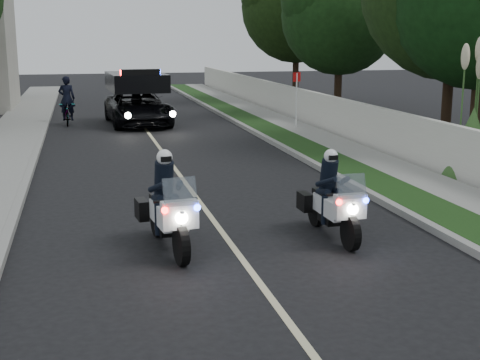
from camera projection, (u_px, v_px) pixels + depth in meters
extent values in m
plane|color=black|center=(230.00, 243.00, 12.45)|extent=(120.00, 120.00, 0.00)
cube|color=gray|center=(282.00, 147.00, 22.87)|extent=(0.20, 60.00, 0.15)
cube|color=#193814|center=(301.00, 146.00, 23.03)|extent=(1.20, 60.00, 0.16)
cube|color=gray|center=(336.00, 144.00, 23.33)|extent=(1.40, 60.00, 0.16)
cube|color=beige|center=(363.00, 125.00, 23.42)|extent=(0.22, 60.00, 1.50)
cube|color=gray|center=(35.00, 157.00, 20.99)|extent=(0.20, 60.00, 0.15)
cube|color=#BFB78C|center=(164.00, 153.00, 21.95)|extent=(0.12, 50.00, 0.01)
imported|color=black|center=(139.00, 125.00, 29.15)|extent=(2.82, 5.57, 2.64)
imported|color=black|center=(68.00, 125.00, 29.08)|extent=(0.66, 1.87, 0.98)
imported|color=black|center=(68.00, 125.00, 29.08)|extent=(0.73, 0.51, 1.93)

